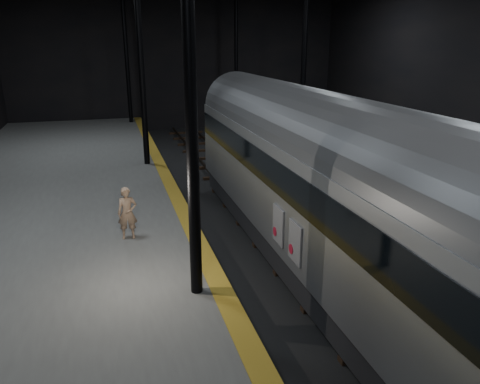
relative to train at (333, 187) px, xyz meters
name	(u,v)px	position (x,y,z in m)	size (l,w,h in m)	color
ground	(287,243)	(0.00, 2.93, -2.81)	(44.00, 44.00, 0.00)	black
platform_left	(44,256)	(-7.50, 2.93, -2.31)	(9.00, 43.80, 1.00)	#50504E
platform_right	(477,207)	(7.50, 2.93, -2.31)	(9.00, 43.80, 1.00)	#50504E
tactile_strip	(190,225)	(-3.25, 2.93, -1.81)	(0.50, 43.80, 0.01)	olive
track	(288,241)	(0.00, 2.93, -2.74)	(2.40, 43.00, 0.24)	#3F3328
train	(333,187)	(0.00, 0.00, 0.00)	(2.83, 18.86, 5.04)	#92949A
woman	(127,213)	(-5.10, 2.43, -1.06)	(0.55, 0.36, 1.50)	tan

